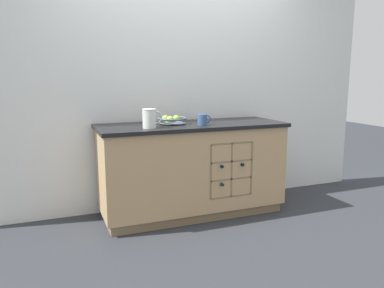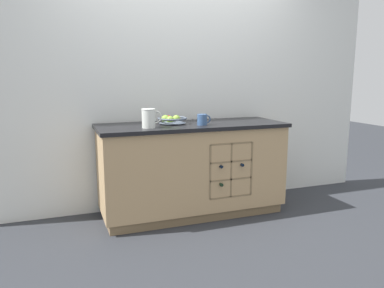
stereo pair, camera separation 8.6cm
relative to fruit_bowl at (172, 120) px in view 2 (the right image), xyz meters
The scene contains 6 objects.
ground_plane 0.95m from the fruit_bowl, 14.62° to the right, with size 14.00×14.00×0.00m, color #2D3035.
back_wall 0.51m from the fruit_bowl, 60.45° to the left, with size 4.40×0.06×2.55m, color silver.
kitchen_island 0.51m from the fruit_bowl, 15.11° to the right, with size 1.77×0.66×0.89m.
fruit_bowl is the anchor object (origin of this frame).
white_pitcher 0.33m from the fruit_bowl, 144.52° to the right, with size 0.18×0.12×0.17m.
ceramic_mug 0.29m from the fruit_bowl, 34.86° to the right, with size 0.13×0.09×0.10m.
Camera 2 is at (-1.21, -3.28, 1.33)m, focal length 35.00 mm.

